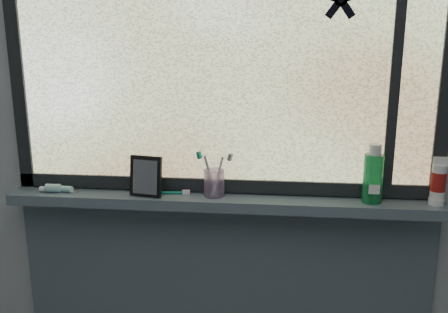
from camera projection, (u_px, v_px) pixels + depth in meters
name	position (u px, v px, depth m)	size (l,w,h in m)	color
wall_back	(224.00, 132.00, 1.87)	(3.00, 0.01, 2.50)	#9EA3A8
windowsill	(222.00, 202.00, 1.86)	(1.62, 0.14, 0.04)	#495762
window_pane	(223.00, 56.00, 1.78)	(1.50, 0.01, 1.00)	silver
frame_bottom	(223.00, 185.00, 1.89)	(1.60, 0.03, 0.05)	black
frame_left	(16.00, 55.00, 1.85)	(0.05, 0.03, 1.10)	black
frame_mullion	(397.00, 57.00, 1.71)	(0.04, 0.03, 1.00)	black
starfish_sticker	(341.00, 0.00, 1.68)	(0.15, 0.02, 0.15)	black
vanity_mirror	(146.00, 176.00, 1.84)	(0.12, 0.06, 0.15)	black
toothpaste_tube	(58.00, 188.00, 1.90)	(0.18, 0.04, 0.03)	white
toothbrush_cup	(214.00, 183.00, 1.85)	(0.08, 0.08, 0.10)	#DCB0EA
toothbrush_lying	(158.00, 192.00, 1.88)	(0.23, 0.02, 0.02)	#0D7B64
mouthwash_bottle	(373.00, 174.00, 1.77)	(0.07, 0.07, 0.18)	#1C9149
cream_tube	(439.00, 179.00, 1.75)	(0.05, 0.05, 0.12)	silver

